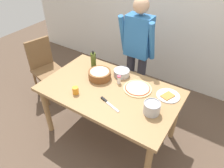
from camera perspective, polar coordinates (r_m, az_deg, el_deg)
name	(u,v)px	position (r m, az deg, el deg)	size (l,w,h in m)	color
ground	(110,132)	(2.99, -0.54, -12.93)	(8.00, 8.00, 0.00)	brown
wall_back	(168,6)	(3.51, 14.80, 19.60)	(5.60, 0.10, 2.60)	silver
dining_table	(110,96)	(2.52, -0.62, -3.14)	(1.60, 0.96, 0.76)	#A37A4C
person_cook	(138,49)	(2.93, 6.91, 9.35)	(0.49, 0.25, 1.62)	#2D2D38
chair_wooden_left	(45,66)	(3.45, -17.68, 4.67)	(0.49, 0.49, 0.95)	brown
pizza_raw_on_board	(138,88)	(2.48, 6.92, -1.16)	(0.33, 0.33, 0.02)	beige
plate_with_slice	(168,96)	(2.44, 14.90, -3.08)	(0.26, 0.26, 0.02)	white
popcorn_bowl	(100,74)	(2.61, -3.37, 2.74)	(0.28, 0.28, 0.11)	brown
mixing_bowl_steel	(122,73)	(2.67, 2.60, 3.05)	(0.20, 0.20, 0.08)	#B7B7BC
olive_oil_bottle	(93,61)	(2.79, -5.05, 6.33)	(0.07, 0.07, 0.26)	#47561E
steel_pot	(152,108)	(2.17, 10.72, -6.33)	(0.17, 0.17, 0.13)	#B7B7BC
cup_orange	(76,90)	(2.41, -9.83, -1.73)	(0.07, 0.07, 0.09)	orange
salt_shaker	(119,80)	(2.53, 1.86, 1.19)	(0.04, 0.04, 0.11)	white
chef_knife	(108,102)	(2.28, -1.21, -5.01)	(0.28, 0.11, 0.02)	silver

